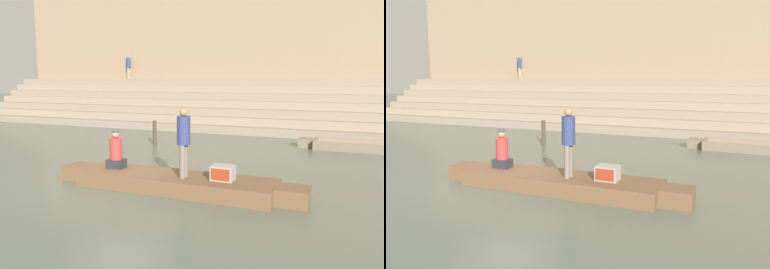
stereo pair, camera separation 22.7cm
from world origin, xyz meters
The scene contains 10 objects.
ground_plane centered at (0.00, 0.00, 0.00)m, with size 120.00×120.00×0.00m, color #566051.
ghat_steps centered at (0.00, 12.87, 1.04)m, with size 36.00×4.53×2.91m.
back_wall centered at (0.00, 15.08, 4.68)m, with size 34.20×1.28×9.41m.
rowboat_main centered at (1.77, -0.10, 0.22)m, with size 6.78×1.51×0.40m.
person_standing centered at (2.11, -0.24, 1.42)m, with size 0.34×0.34×1.76m.
person_rowing centered at (-0.05, -0.02, 0.85)m, with size 0.47×0.37×1.11m.
tv_set centered at (3.10, -0.09, 0.58)m, with size 0.55×0.45×0.37m.
moored_boat_shore centered at (6.81, 7.76, 0.20)m, with size 5.62×1.23×0.37m.
mooring_post centered at (-1.88, 5.64, 0.55)m, with size 0.17×0.17×1.09m, color #473828.
person_on_steps centered at (-8.47, 14.16, 3.85)m, with size 0.31×0.31×1.61m.
Camera 2 is at (6.04, -8.58, 2.85)m, focal length 35.00 mm.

